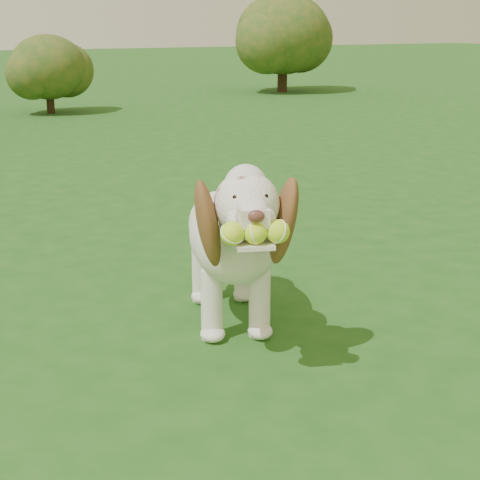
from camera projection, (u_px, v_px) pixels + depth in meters
name	position (u px, v px, depth m)	size (l,w,h in m)	color
ground	(239.00, 294.00, 4.06)	(80.00, 80.00, 0.00)	#1A4C15
dog	(232.00, 234.00, 3.50)	(0.77, 1.34, 0.89)	silver
shrub_c	(48.00, 67.00, 12.00)	(1.23, 1.23, 1.27)	#382314
shrub_f	(283.00, 34.00, 15.65)	(2.01, 2.01, 2.08)	#382314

